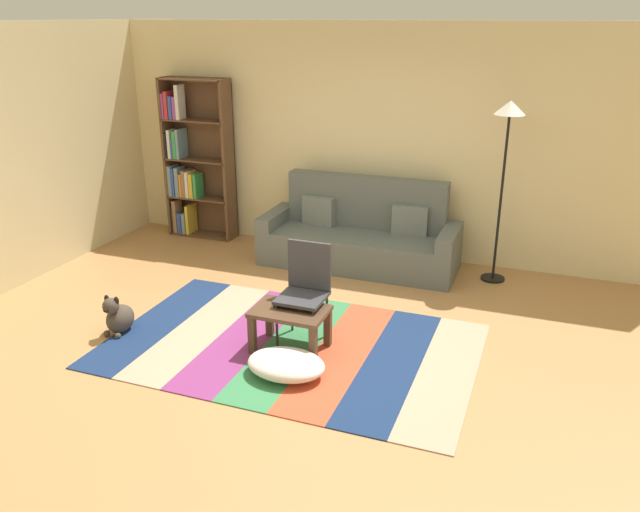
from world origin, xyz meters
The scene contains 12 objects.
ground_plane centered at (0.00, 0.00, 0.00)m, with size 14.00×14.00×0.00m, color #B27F4C.
back_wall centered at (0.00, 2.55, 1.35)m, with size 6.80×0.10×2.70m, color beige.
left_wall centered at (-3.40, 0.75, 1.35)m, with size 0.10×5.50×2.70m, color beige.
rug centered at (-0.06, -0.10, 0.00)m, with size 3.21×2.03×0.01m.
couch centered at (-0.09, 2.02, 0.34)m, with size 2.26×0.80×1.00m.
bookshelf centered at (-2.47, 2.31, 0.95)m, with size 0.90×0.28×2.03m.
coffee_table centered at (-0.05, -0.16, 0.31)m, with size 0.64×0.43×0.38m.
pouf centered at (0.09, -0.57, 0.10)m, with size 0.65×0.48×0.19m, color white.
dog centered at (-1.65, -0.41, 0.16)m, with size 0.22×0.35×0.40m.
standing_lamp centered at (1.43, 2.10, 1.63)m, with size 0.32×0.32×1.95m.
tv_remote centered at (-0.15, -0.10, 0.40)m, with size 0.04×0.15×0.02m, color black.
folding_chair centered at (0.00, 0.09, 0.53)m, with size 0.40×0.40×0.90m.
Camera 1 is at (1.93, -4.68, 2.75)m, focal length 35.71 mm.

